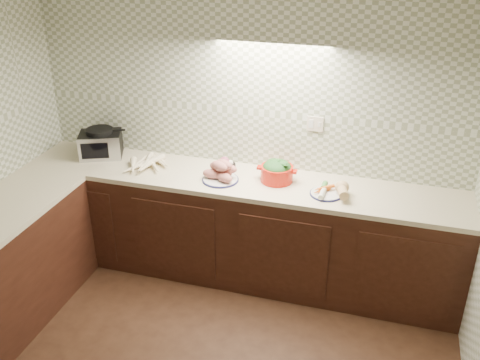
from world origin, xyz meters
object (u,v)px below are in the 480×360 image
(onion_bowl, at_px, (226,165))
(toaster_oven, at_px, (101,143))
(sweet_potato_plate, at_px, (221,172))
(veg_plate, at_px, (333,190))
(parsnip_pile, at_px, (155,166))
(dutch_oven, at_px, (277,171))

(onion_bowl, bearing_deg, toaster_oven, -178.94)
(sweet_potato_plate, distance_m, veg_plate, 0.89)
(onion_bowl, bearing_deg, parsnip_pile, -164.07)
(parsnip_pile, bearing_deg, onion_bowl, 15.93)
(sweet_potato_plate, xyz_separation_m, veg_plate, (0.89, 0.00, -0.03))
(toaster_oven, relative_size, veg_plate, 1.44)
(parsnip_pile, distance_m, dutch_oven, 1.01)
(dutch_oven, bearing_deg, veg_plate, -13.28)
(parsnip_pile, relative_size, sweet_potato_plate, 1.55)
(dutch_oven, distance_m, veg_plate, 0.48)
(sweet_potato_plate, bearing_deg, veg_plate, 0.24)
(toaster_oven, distance_m, dutch_oven, 1.58)
(toaster_oven, height_order, parsnip_pile, toaster_oven)
(onion_bowl, xyz_separation_m, veg_plate, (0.91, -0.18, -0.00))
(toaster_oven, height_order, sweet_potato_plate, toaster_oven)
(toaster_oven, relative_size, dutch_oven, 1.35)
(parsnip_pile, relative_size, dutch_oven, 1.44)
(toaster_oven, xyz_separation_m, dutch_oven, (1.58, -0.05, -0.03))
(dutch_oven, bearing_deg, parsnip_pile, -175.34)
(veg_plate, bearing_deg, sweet_potato_plate, -179.76)
(toaster_oven, bearing_deg, onion_bowl, -21.83)
(sweet_potato_plate, distance_m, onion_bowl, 0.18)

